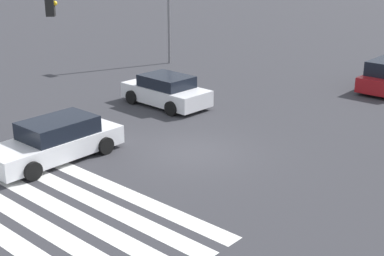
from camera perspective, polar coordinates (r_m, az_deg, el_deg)
name	(u,v)px	position (r m, az deg, el deg)	size (l,w,h in m)	color
ground_plane	(192,152)	(19.54, 0.00, -2.60)	(126.33, 126.33, 0.00)	#333338
crosswalk_markings	(45,214)	(15.84, -15.45, -8.79)	(9.91, 5.35, 0.01)	silver
car_1	(56,141)	(19.31, -14.35, -1.33)	(2.12, 4.88, 1.44)	silver
car_3	(166,91)	(25.02, -2.79, 3.97)	(4.35, 2.25, 1.44)	silver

